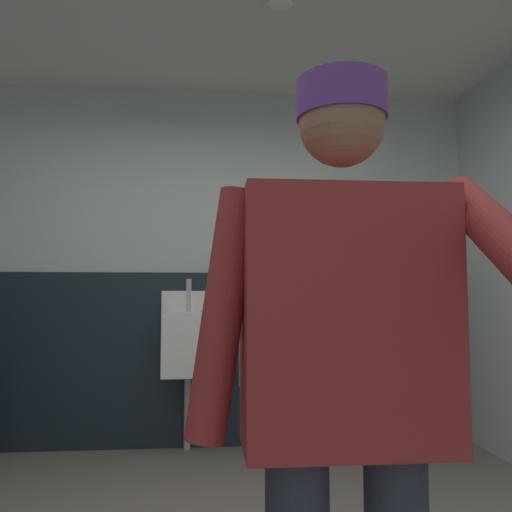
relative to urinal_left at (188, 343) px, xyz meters
name	(u,v)px	position (x,y,z in m)	size (l,w,h in m)	color
wall_back	(211,265)	(0.16, 0.22, 0.58)	(4.59, 0.12, 2.70)	silver
wainscot_band_back	(210,359)	(0.16, 0.14, -0.13)	(3.99, 0.03, 1.29)	#19232D
downlight_far	(281,1)	(0.52, -1.14, 1.91)	(0.14, 0.14, 0.03)	white
urinal_left	(188,343)	(0.00, 0.00, 0.00)	(0.40, 0.34, 1.24)	white
urinal_middle	(291,342)	(0.75, 0.00, 0.00)	(0.40, 0.34, 1.24)	white
privacy_divider_panel	(241,319)	(0.37, -0.07, 0.17)	(0.04, 0.40, 0.90)	#4C4C51
person	(348,375)	(0.46, -2.61, 0.16)	(0.67, 0.60, 1.61)	#2D3342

